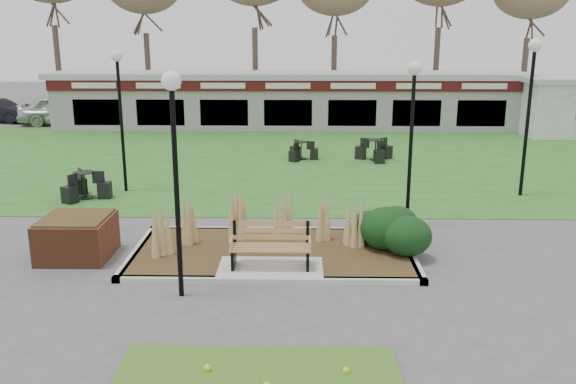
{
  "coord_description": "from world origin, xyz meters",
  "views": [
    {
      "loc": [
        0.61,
        -11.87,
        4.95
      ],
      "look_at": [
        0.33,
        2.0,
        1.28
      ],
      "focal_mm": 38.0,
      "sensor_mm": 36.0,
      "label": 1
    }
  ],
  "objects_px": {
    "lamp_post_mid_left": "(119,90)",
    "bistro_set_c": "(375,153)",
    "lamp_post_near_right": "(413,108)",
    "car_silver": "(65,110)",
    "park_bench": "(271,245)",
    "lamp_post_mid_right": "(531,83)",
    "brick_planter": "(77,237)",
    "lamp_post_near_left": "(174,136)",
    "bistro_set_b": "(85,189)",
    "service_hut": "(566,106)",
    "food_pavilion": "(289,100)",
    "bistro_set_d": "(301,153)"
  },
  "relations": [
    {
      "from": "lamp_post_mid_left",
      "to": "bistro_set_c",
      "type": "relative_size",
      "value": 2.88
    },
    {
      "from": "lamp_post_near_right",
      "to": "car_silver",
      "type": "relative_size",
      "value": 0.89
    },
    {
      "from": "park_bench",
      "to": "lamp_post_mid_right",
      "type": "height_order",
      "value": "lamp_post_mid_right"
    },
    {
      "from": "brick_planter",
      "to": "lamp_post_near_left",
      "type": "bearing_deg",
      "value": -36.75
    },
    {
      "from": "bistro_set_c",
      "to": "bistro_set_b",
      "type": "bearing_deg",
      "value": -148.34
    },
    {
      "from": "bistro_set_b",
      "to": "car_silver",
      "type": "xyz_separation_m",
      "value": [
        -6.25,
        15.09,
        0.52
      ]
    },
    {
      "from": "service_hut",
      "to": "lamp_post_near_left",
      "type": "bearing_deg",
      "value": -128.54
    },
    {
      "from": "car_silver",
      "to": "lamp_post_near_right",
      "type": "bearing_deg",
      "value": -146.4
    },
    {
      "from": "park_bench",
      "to": "lamp_post_mid_left",
      "type": "distance_m",
      "value": 8.62
    },
    {
      "from": "park_bench",
      "to": "service_hut",
      "type": "relative_size",
      "value": 0.39
    },
    {
      "from": "lamp_post_near_right",
      "to": "bistro_set_c",
      "type": "relative_size",
      "value": 2.77
    },
    {
      "from": "food_pavilion",
      "to": "lamp_post_near_right",
      "type": "xyz_separation_m",
      "value": [
        3.41,
        -16.58,
        1.62
      ]
    },
    {
      "from": "bistro_set_b",
      "to": "bistro_set_d",
      "type": "xyz_separation_m",
      "value": [
        6.58,
        5.96,
        -0.04
      ]
    },
    {
      "from": "food_pavilion",
      "to": "lamp_post_mid_left",
      "type": "relative_size",
      "value": 5.57
    },
    {
      "from": "brick_planter",
      "to": "food_pavilion",
      "type": "bearing_deg",
      "value": 76.94
    },
    {
      "from": "bistro_set_b",
      "to": "bistro_set_c",
      "type": "bearing_deg",
      "value": 31.66
    },
    {
      "from": "park_bench",
      "to": "bistro_set_c",
      "type": "bearing_deg",
      "value": 72.75
    },
    {
      "from": "lamp_post_mid_right",
      "to": "bistro_set_d",
      "type": "relative_size",
      "value": 3.57
    },
    {
      "from": "lamp_post_near_left",
      "to": "lamp_post_mid_right",
      "type": "relative_size",
      "value": 0.9
    },
    {
      "from": "bistro_set_c",
      "to": "car_silver",
      "type": "relative_size",
      "value": 0.32
    },
    {
      "from": "park_bench",
      "to": "lamp_post_near_left",
      "type": "bearing_deg",
      "value": -142.32
    },
    {
      "from": "food_pavilion",
      "to": "lamp_post_mid_left",
      "type": "distance_m",
      "value": 14.16
    },
    {
      "from": "lamp_post_mid_right",
      "to": "car_silver",
      "type": "relative_size",
      "value": 0.99
    },
    {
      "from": "food_pavilion",
      "to": "lamp_post_mid_left",
      "type": "height_order",
      "value": "lamp_post_mid_left"
    },
    {
      "from": "lamp_post_near_left",
      "to": "car_silver",
      "type": "relative_size",
      "value": 0.9
    },
    {
      "from": "lamp_post_near_left",
      "to": "lamp_post_near_right",
      "type": "xyz_separation_m",
      "value": [
        5.08,
        4.43,
        -0.02
      ]
    },
    {
      "from": "park_bench",
      "to": "lamp_post_mid_right",
      "type": "distance_m",
      "value": 10.15
    },
    {
      "from": "car_silver",
      "to": "lamp_post_mid_left",
      "type": "bearing_deg",
      "value": -160.87
    },
    {
      "from": "lamp_post_near_right",
      "to": "lamp_post_mid_left",
      "type": "height_order",
      "value": "lamp_post_mid_left"
    },
    {
      "from": "food_pavilion",
      "to": "service_hut",
      "type": "height_order",
      "value": "food_pavilion"
    },
    {
      "from": "bistro_set_c",
      "to": "bistro_set_d",
      "type": "distance_m",
      "value": 2.93
    },
    {
      "from": "park_bench",
      "to": "lamp_post_near_left",
      "type": "relative_size",
      "value": 0.4
    },
    {
      "from": "food_pavilion",
      "to": "bistro_set_c",
      "type": "height_order",
      "value": "food_pavilion"
    },
    {
      "from": "food_pavilion",
      "to": "car_silver",
      "type": "bearing_deg",
      "value": 175.13
    },
    {
      "from": "park_bench",
      "to": "food_pavilion",
      "type": "xyz_separation_m",
      "value": [
        0.0,
        19.71,
        0.89
      ]
    },
    {
      "from": "park_bench",
      "to": "lamp_post_near_left",
      "type": "xyz_separation_m",
      "value": [
        -1.67,
        -1.29,
        2.53
      ]
    },
    {
      "from": "lamp_post_mid_left",
      "to": "car_silver",
      "type": "height_order",
      "value": "lamp_post_mid_left"
    },
    {
      "from": "brick_planter",
      "to": "bistro_set_b",
      "type": "bearing_deg",
      "value": 107.26
    },
    {
      "from": "park_bench",
      "to": "lamp_post_mid_left",
      "type": "relative_size",
      "value": 0.38
    },
    {
      "from": "bistro_set_b",
      "to": "car_silver",
      "type": "relative_size",
      "value": 0.32
    },
    {
      "from": "lamp_post_near_left",
      "to": "bistro_set_c",
      "type": "height_order",
      "value": "lamp_post_near_left"
    },
    {
      "from": "food_pavilion",
      "to": "car_silver",
      "type": "relative_size",
      "value": 5.15
    },
    {
      "from": "service_hut",
      "to": "park_bench",
      "type": "bearing_deg",
      "value": -127.25
    },
    {
      "from": "service_hut",
      "to": "bistro_set_c",
      "type": "xyz_separation_m",
      "value": [
        -9.92,
        -6.23,
        -1.16
      ]
    },
    {
      "from": "bistro_set_d",
      "to": "lamp_post_mid_left",
      "type": "bearing_deg",
      "value": -137.8
    },
    {
      "from": "brick_planter",
      "to": "lamp_post_near_right",
      "type": "bearing_deg",
      "value": 16.99
    },
    {
      "from": "food_pavilion",
      "to": "car_silver",
      "type": "distance_m",
      "value": 12.24
    },
    {
      "from": "park_bench",
      "to": "lamp_post_mid_left",
      "type": "xyz_separation_m",
      "value": [
        -4.93,
        6.56,
        2.63
      ]
    },
    {
      "from": "lamp_post_near_right",
      "to": "lamp_post_mid_right",
      "type": "height_order",
      "value": "lamp_post_mid_right"
    },
    {
      "from": "lamp_post_near_left",
      "to": "park_bench",
      "type": "bearing_deg",
      "value": 37.68
    }
  ]
}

